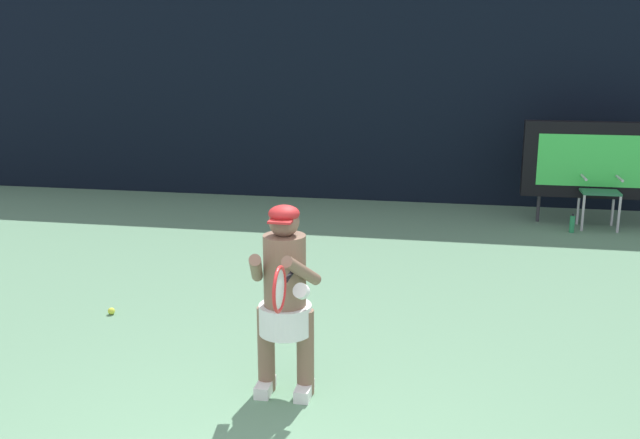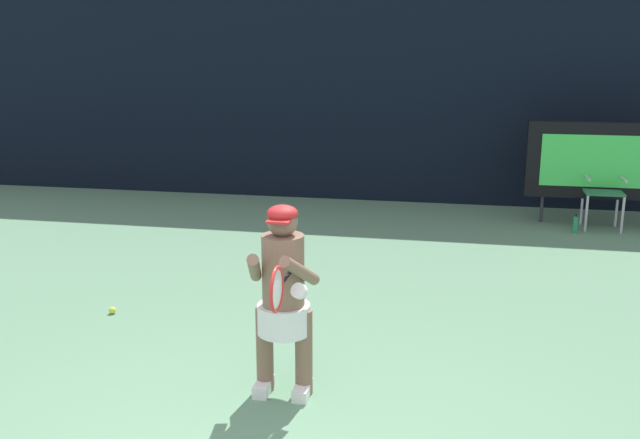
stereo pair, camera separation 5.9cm
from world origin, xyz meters
name	(u,v)px [view 2 (the right image)]	position (x,y,z in m)	size (l,w,h in m)	color
backdrop_screen	(392,93)	(0.00, 8.50, 1.81)	(18.00, 0.12, 3.66)	black
scoreboard	(605,161)	(3.19, 7.43, 0.95)	(2.20, 0.21, 1.50)	black
umpire_chair	(603,186)	(3.16, 7.23, 0.62)	(0.52, 0.44, 1.08)	#B7B7BC
water_bottle	(575,225)	(2.77, 6.85, 0.12)	(0.07, 0.07, 0.27)	#298F54
tennis_player	(283,294)	(-0.08, 1.51, 0.78)	(0.53, 0.61, 1.44)	white
tennis_racket	(278,288)	(0.01, 1.02, 1.00)	(0.03, 0.60, 0.31)	black
tennis_ball_loose	(112,310)	(-2.12, 2.74, 0.03)	(0.07, 0.07, 0.07)	#CCDB3D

